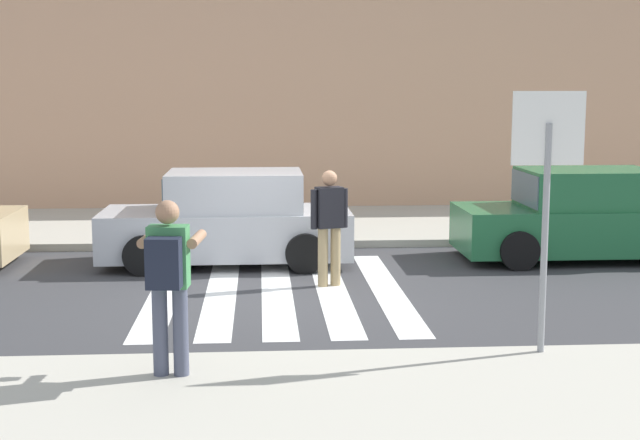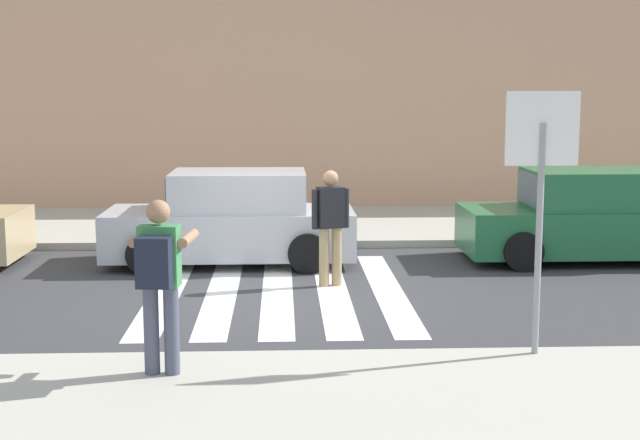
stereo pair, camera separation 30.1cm
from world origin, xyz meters
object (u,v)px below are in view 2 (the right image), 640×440
stop_sign (541,164)px  pedestrian_crossing (330,221)px  photographer_with_backpack (159,272)px  parked_car_silver (233,221)px  parked_car_green (587,218)px

stop_sign → pedestrian_crossing: (-1.95, 3.91, -1.17)m
photographer_with_backpack → parked_car_silver: photographer_with_backpack is taller
photographer_with_backpack → parked_car_silver: (0.37, 6.25, -0.44)m
stop_sign → pedestrian_crossing: bearing=116.6°
photographer_with_backpack → parked_car_silver: size_ratio=0.42×
stop_sign → photographer_with_backpack: (-3.85, -0.55, -0.98)m
stop_sign → photographer_with_backpack: stop_sign is taller
photographer_with_backpack → parked_car_green: photographer_with_backpack is taller
pedestrian_crossing → photographer_with_backpack: bearing=-113.1°
parked_car_silver → parked_car_green: (5.99, -0.00, 0.00)m
stop_sign → parked_car_silver: size_ratio=0.67×
parked_car_silver → parked_car_green: bearing=-0.0°
pedestrian_crossing → parked_car_green: bearing=21.9°
photographer_with_backpack → parked_car_green: size_ratio=0.42×
stop_sign → parked_car_silver: stop_sign is taller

